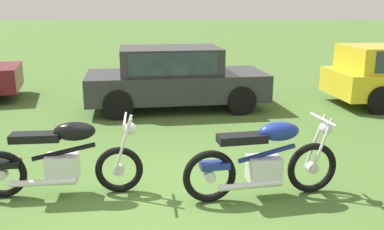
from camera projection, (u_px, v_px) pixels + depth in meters
ground_plane at (160, 200)px, 5.39m from camera, size 120.00×120.00×0.00m
motorcycle_black at (62, 159)px, 5.44m from camera, size 2.08×0.64×1.02m
motorcycle_blue at (265, 160)px, 5.38m from camera, size 2.02×0.77×1.02m
car_charcoal at (173, 75)px, 9.93m from camera, size 4.28×2.27×1.43m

